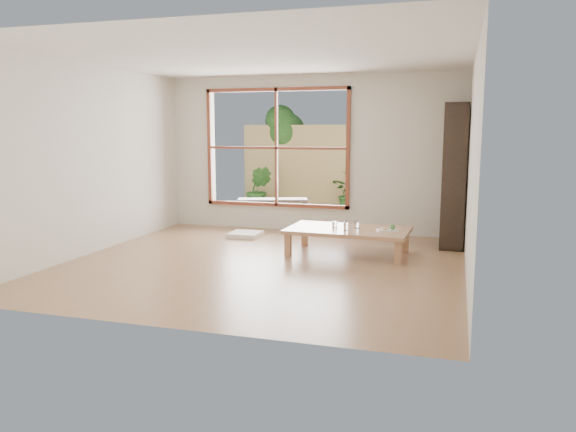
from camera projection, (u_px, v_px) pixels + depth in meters
name	position (u px, v px, depth m)	size (l,w,h in m)	color
ground	(264.00, 263.00, 7.26)	(5.00, 5.00, 0.00)	#9C704E
low_table	(348.00, 232.00, 7.73)	(1.69, 1.00, 0.36)	#AE7954
floor_cushion	(245.00, 234.00, 9.05)	(0.48, 0.48, 0.07)	white
bookshelf	(454.00, 176.00, 8.24)	(0.33, 0.94, 2.08)	black
glass_tall	(346.00, 226.00, 7.57)	(0.06, 0.06, 0.12)	silver
glass_mid	(356.00, 224.00, 7.79)	(0.07, 0.07, 0.09)	silver
glass_short	(357.00, 226.00, 7.74)	(0.06, 0.06, 0.08)	silver
glass_small	(335.00, 225.00, 7.80)	(0.07, 0.07, 0.08)	silver
food_tray	(388.00, 229.00, 7.54)	(0.31, 0.26, 0.08)	white
deck	(295.00, 219.00, 10.80)	(2.80, 2.00, 0.05)	#342D26
garden_bench	(273.00, 202.00, 10.46)	(1.34, 0.76, 0.41)	black
bamboo_fence	(308.00, 169.00, 11.60)	(2.80, 0.06, 1.80)	tan
shrub_right	(354.00, 193.00, 11.05)	(0.80, 0.69, 0.89)	#346023
shrub_left	(259.00, 190.00, 11.41)	(0.52, 0.42, 0.95)	#346023
garden_tree	(281.00, 133.00, 11.97)	(1.04, 0.85, 2.22)	#4C3D2D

